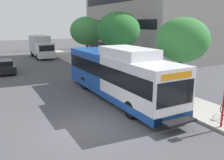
{
  "coord_description": "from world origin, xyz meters",
  "views": [
    {
      "loc": [
        -4.09,
        -10.21,
        5.16
      ],
      "look_at": [
        2.9,
        2.69,
        1.6
      ],
      "focal_mm": 37.92,
      "sensor_mm": 36.0,
      "label": 1
    }
  ],
  "objects_px": {
    "street_tree_near_stop": "(182,40)",
    "street_tree_mid_block": "(119,30)",
    "transit_bus": "(117,74)",
    "parked_car_far_lane": "(5,66)",
    "street_tree_far_block": "(87,31)",
    "bus_stop_sign_pole": "(224,98)",
    "box_truck_background": "(41,46)"
  },
  "relations": [
    {
      "from": "street_tree_far_block",
      "to": "parked_car_far_lane",
      "type": "xyz_separation_m",
      "value": [
        -10.27,
        -2.02,
        -3.47
      ]
    },
    {
      "from": "box_truck_background",
      "to": "street_tree_near_stop",
      "type": "bearing_deg",
      "value": -80.34
    },
    {
      "from": "street_tree_mid_block",
      "to": "street_tree_far_block",
      "type": "xyz_separation_m",
      "value": [
        -0.07,
        8.18,
        -0.3
      ]
    },
    {
      "from": "transit_bus",
      "to": "bus_stop_sign_pole",
      "type": "xyz_separation_m",
      "value": [
        2.04,
        -6.85,
        -0.05
      ]
    },
    {
      "from": "box_truck_background",
      "to": "parked_car_far_lane",
      "type": "bearing_deg",
      "value": -121.76
    },
    {
      "from": "bus_stop_sign_pole",
      "to": "box_truck_background",
      "type": "distance_m",
      "value": 29.73
    },
    {
      "from": "transit_bus",
      "to": "box_truck_background",
      "type": "height_order",
      "value": "transit_bus"
    },
    {
      "from": "street_tree_near_stop",
      "to": "bus_stop_sign_pole",
      "type": "bearing_deg",
      "value": -111.34
    },
    {
      "from": "street_tree_far_block",
      "to": "street_tree_near_stop",
      "type": "bearing_deg",
      "value": -90.49
    },
    {
      "from": "street_tree_mid_block",
      "to": "street_tree_far_block",
      "type": "distance_m",
      "value": 8.18
    },
    {
      "from": "parked_car_far_lane",
      "to": "box_truck_background",
      "type": "height_order",
      "value": "box_truck_background"
    },
    {
      "from": "street_tree_far_block",
      "to": "box_truck_background",
      "type": "relative_size",
      "value": 0.83
    },
    {
      "from": "transit_bus",
      "to": "parked_car_far_lane",
      "type": "relative_size",
      "value": 2.72
    },
    {
      "from": "street_tree_far_block",
      "to": "street_tree_mid_block",
      "type": "bearing_deg",
      "value": -89.53
    },
    {
      "from": "street_tree_mid_block",
      "to": "parked_car_far_lane",
      "type": "relative_size",
      "value": 1.36
    },
    {
      "from": "street_tree_far_block",
      "to": "box_truck_background",
      "type": "height_order",
      "value": "street_tree_far_block"
    },
    {
      "from": "transit_bus",
      "to": "street_tree_mid_block",
      "type": "xyz_separation_m",
      "value": [
        4.18,
        7.08,
        2.72
      ]
    },
    {
      "from": "street_tree_far_block",
      "to": "box_truck_background",
      "type": "xyz_separation_m",
      "value": [
        -4.35,
        7.54,
        -2.39
      ]
    },
    {
      "from": "transit_bus",
      "to": "box_truck_background",
      "type": "bearing_deg",
      "value": 90.6
    },
    {
      "from": "bus_stop_sign_pole",
      "to": "transit_bus",
      "type": "bearing_deg",
      "value": 106.59
    },
    {
      "from": "transit_bus",
      "to": "street_tree_far_block",
      "type": "relative_size",
      "value": 2.11
    },
    {
      "from": "street_tree_mid_block",
      "to": "box_truck_background",
      "type": "bearing_deg",
      "value": 105.7
    },
    {
      "from": "bus_stop_sign_pole",
      "to": "street_tree_mid_block",
      "type": "height_order",
      "value": "street_tree_mid_block"
    },
    {
      "from": "bus_stop_sign_pole",
      "to": "street_tree_mid_block",
      "type": "distance_m",
      "value": 14.36
    },
    {
      "from": "transit_bus",
      "to": "box_truck_background",
      "type": "xyz_separation_m",
      "value": [
        -0.24,
        22.79,
        0.04
      ]
    },
    {
      "from": "transit_bus",
      "to": "street_tree_far_block",
      "type": "distance_m",
      "value": 15.98
    },
    {
      "from": "street_tree_far_block",
      "to": "box_truck_background",
      "type": "distance_m",
      "value": 9.03
    },
    {
      "from": "street_tree_near_stop",
      "to": "street_tree_mid_block",
      "type": "bearing_deg",
      "value": 88.65
    },
    {
      "from": "street_tree_far_block",
      "to": "transit_bus",
      "type": "bearing_deg",
      "value": -105.09
    },
    {
      "from": "bus_stop_sign_pole",
      "to": "box_truck_background",
      "type": "height_order",
      "value": "box_truck_background"
    },
    {
      "from": "bus_stop_sign_pole",
      "to": "box_truck_background",
      "type": "relative_size",
      "value": 0.37
    },
    {
      "from": "transit_bus",
      "to": "parked_car_far_lane",
      "type": "height_order",
      "value": "transit_bus"
    }
  ]
}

